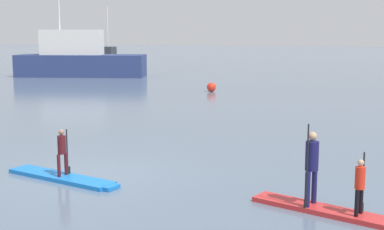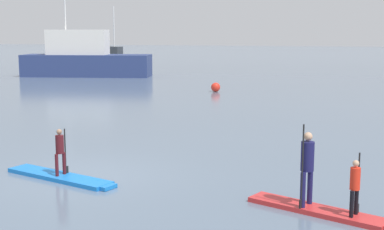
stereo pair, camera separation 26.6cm
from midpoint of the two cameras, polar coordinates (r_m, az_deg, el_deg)
The scene contains 9 objects.
ground_plane at distance 13.77m, azimuth -10.90°, elevation -6.27°, with size 240.00×240.00×0.00m, color slate.
paddleboard_near at distance 13.52m, azimuth -13.15°, elevation -6.41°, with size 3.24×1.56×0.10m.
paddler_child_solo at distance 13.36m, azimuth -13.21°, elevation -3.56°, with size 0.25×0.38×1.13m.
paddleboard_far at distance 11.11m, azimuth 13.96°, elevation -9.79°, with size 2.93×1.64×0.10m.
paddler_adult at distance 10.97m, azimuth 12.76°, elevation -5.07°, with size 0.35×0.45×1.68m.
paddler_child_front at distance 10.68m, azimuth 17.56°, elevation -7.04°, with size 0.25×0.36×1.19m.
fishing_boat_white_large at distance 43.66m, azimuth -11.13°, elevation 5.81°, with size 10.35×4.44×7.52m.
motor_boat_small_navy at distance 56.37m, azimuth -8.44°, elevation 5.88°, with size 6.28×2.57×6.04m.
mooring_buoy_near at distance 31.93m, azimuth 2.75°, elevation 2.96°, with size 0.55×0.55×0.55m, color red.
Camera 2 is at (5.97, -11.91, 3.56)m, focal length 50.42 mm.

